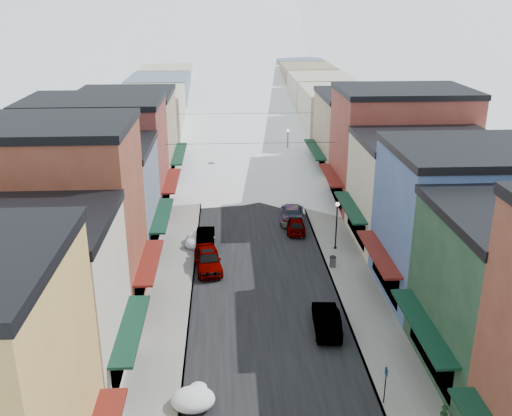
{
  "coord_description": "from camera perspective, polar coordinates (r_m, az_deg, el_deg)",
  "views": [
    {
      "loc": [
        -2.54,
        -13.33,
        19.32
      ],
      "look_at": [
        0.0,
        32.2,
        2.46
      ],
      "focal_mm": 40.0,
      "sensor_mm": 36.0,
      "label": 1
    }
  ],
  "objects": [
    {
      "name": "car_lane_silver",
      "position": [
        69.59,
        -2.81,
        4.82
      ],
      "size": [
        2.28,
        4.76,
        1.57
      ],
      "primitive_type": "imported",
      "rotation": [
        0.0,
        0.0,
        -0.09
      ],
      "color": "#9EA1A6",
      "rests_on": "ground"
    },
    {
      "name": "bldg_r_tan",
      "position": [
        65.91,
        10.78,
        7.17
      ],
      "size": [
        11.3,
        11.2,
        9.5
      ],
      "color": "#9E8467",
      "rests_on": "ground"
    },
    {
      "name": "car_silver_sedan",
      "position": [
        43.24,
        -4.83,
        -5.15
      ],
      "size": [
        2.48,
        4.89,
        1.6
      ],
      "primitive_type": "imported",
      "rotation": [
        0.0,
        0.0,
        0.13
      ],
      "color": "#A1A2A9",
      "rests_on": "ground"
    },
    {
      "name": "sidewalk_left",
      "position": [
        75.92,
        -6.18,
        5.49
      ],
      "size": [
        3.2,
        160.0,
        0.15
      ],
      "primitive_type": "cube",
      "color": "gray",
      "rests_on": "ground"
    },
    {
      "name": "bldg_r_brick_far",
      "position": [
        56.59,
        14.18,
        5.81
      ],
      "size": [
        13.3,
        9.2,
        11.5
      ],
      "color": "maroon",
      "rests_on": "ground"
    },
    {
      "name": "car_silver_wagon",
      "position": [
        65.92,
        -4.6,
        3.9
      ],
      "size": [
        2.25,
        5.44,
        1.57
      ],
      "primitive_type": "imported",
      "rotation": [
        0.0,
        0.0,
        -0.01
      ],
      "color": "#9FA2A7",
      "rests_on": "ground"
    },
    {
      "name": "sidewalk_right",
      "position": [
        76.36,
        3.81,
        5.65
      ],
      "size": [
        3.2,
        160.0,
        0.15
      ],
      "primitive_type": "cube",
      "color": "gray",
      "rests_on": "ground"
    },
    {
      "name": "planter_far",
      "position": [
        30.65,
        18.29,
        -18.81
      ],
      "size": [
        0.45,
        0.45,
        0.69
      ],
      "primitive_type": "imported",
      "rotation": [
        0.0,
        0.0,
        0.19
      ],
      "color": "#234E25",
      "rests_on": "sidewalk_right"
    },
    {
      "name": "curb_right",
      "position": [
        76.19,
        2.64,
        5.64
      ],
      "size": [
        0.1,
        160.0,
        0.15
      ],
      "primitive_type": "cube",
      "color": "slate",
      "rests_on": "ground"
    },
    {
      "name": "snow_pile_near",
      "position": [
        30.27,
        -6.28,
        -18.4
      ],
      "size": [
        2.23,
        2.57,
        0.94
      ],
      "color": "white",
      "rests_on": "ground"
    },
    {
      "name": "snow_pile_far",
      "position": [
        47.0,
        -5.79,
        -3.49
      ],
      "size": [
        2.23,
        2.57,
        0.94
      ],
      "color": "white",
      "rests_on": "ground"
    },
    {
      "name": "distant_blocks",
      "position": [
        97.58,
        -1.69,
        11.25
      ],
      "size": [
        34.0,
        55.0,
        8.0
      ],
      "color": "gray",
      "rests_on": "ground"
    },
    {
      "name": "mountain_ridge",
      "position": [
        291.05,
        -6.91,
        19.18
      ],
      "size": [
        670.0,
        340.0,
        34.0
      ],
      "color": "silver",
      "rests_on": "ground"
    },
    {
      "name": "bldg_r_blue",
      "position": [
        40.3,
        20.02,
        -1.42
      ],
      "size": [
        11.3,
        9.2,
        10.5
      ],
      "color": "#415D94",
      "rests_on": "ground"
    },
    {
      "name": "streetlamp_far",
      "position": [
        70.75,
        3.2,
        6.69
      ],
      "size": [
        0.34,
        0.34,
        4.07
      ],
      "color": "black",
      "rests_on": "sidewalk_right"
    },
    {
      "name": "bldg_l_grayblue",
      "position": [
        46.1,
        -16.37,
        0.7
      ],
      "size": [
        11.3,
        9.2,
        9.0
      ],
      "color": "slate",
      "rests_on": "ground"
    },
    {
      "name": "road",
      "position": [
        75.88,
        -1.17,
        5.54
      ],
      "size": [
        10.0,
        160.0,
        0.01
      ],
      "primitive_type": "cube",
      "color": "black",
      "rests_on": "ground"
    },
    {
      "name": "trash_can",
      "position": [
        43.64,
        7.68,
        -5.33
      ],
      "size": [
        0.5,
        0.5,
        0.85
      ],
      "color": "#55575A",
      "rests_on": "sidewalk_right"
    },
    {
      "name": "overhead_cables",
      "position": [
        62.28,
        -0.79,
        8.13
      ],
      "size": [
        16.4,
        15.04,
        0.04
      ],
      "color": "black",
      "rests_on": "ground"
    },
    {
      "name": "car_dark_hatch",
      "position": [
        47.13,
        -5.08,
        -3.09
      ],
      "size": [
        1.45,
        4.12,
        1.36
      ],
      "primitive_type": "imported",
      "rotation": [
        0.0,
        0.0,
        -0.0
      ],
      "color": "black",
      "rests_on": "ground"
    },
    {
      "name": "bldg_l_brick_far",
      "position": [
        54.42,
        -15.5,
        4.85
      ],
      "size": [
        13.3,
        9.2,
        11.0
      ],
      "color": "maroon",
      "rests_on": "ground"
    },
    {
      "name": "car_gray_suv",
      "position": [
        50.08,
        3.97,
        -1.61
      ],
      "size": [
        1.79,
        4.05,
        1.36
      ],
      "primitive_type": "imported",
      "rotation": [
        0.0,
        0.0,
        3.09
      ],
      "color": "gray",
      "rests_on": "ground"
    },
    {
      "name": "bldg_l_brick_near",
      "position": [
        37.94,
        -20.07,
        -1.13
      ],
      "size": [
        12.3,
        8.2,
        12.5
      ],
      "color": "brown",
      "rests_on": "ground"
    },
    {
      "name": "car_green_sedan",
      "position": [
        35.97,
        7.07,
        -11.02
      ],
      "size": [
        1.8,
        4.43,
        1.43
      ],
      "primitive_type": "imported",
      "rotation": [
        0.0,
        0.0,
        3.07
      ],
      "color": "black",
      "rests_on": "ground"
    },
    {
      "name": "parking_sign",
      "position": [
        30.27,
        12.82,
        -16.6
      ],
      "size": [
        0.09,
        0.29,
        2.14
      ],
      "color": "black",
      "rests_on": "sidewalk_right"
    },
    {
      "name": "bldg_r_cream",
      "position": [
        48.58,
        16.5,
        1.68
      ],
      "size": [
        12.3,
        9.2,
        9.0
      ],
      "color": "beige",
      "rests_on": "ground"
    },
    {
      "name": "curb_left",
      "position": [
        75.86,
        -5.01,
        5.52
      ],
      "size": [
        0.1,
        160.0,
        0.15
      ],
      "primitive_type": "cube",
      "color": "slate",
      "rests_on": "ground"
    },
    {
      "name": "car_lane_white",
      "position": [
        76.9,
        0.44,
        6.4
      ],
      "size": [
        3.34,
        6.32,
        1.7
      ],
      "primitive_type": "imported",
      "rotation": [
        0.0,
        0.0,
        3.05
      ],
      "color": "white",
      "rests_on": "ground"
    },
    {
      "name": "bldg_l_tan",
      "position": [
        63.88,
        -12.8,
        6.84
      ],
      "size": [
        11.3,
        11.2,
        10.0
      ],
      "color": "#9B8765",
      "rests_on": "ground"
    },
    {
      "name": "streetlamp_near",
      "position": [
        46.01,
        8.07,
        -1.15
      ],
      "size": [
        0.33,
        0.33,
        3.97
      ],
      "color": "black",
      "rests_on": "sidewalk_right"
    },
    {
      "name": "snow_pile_mid",
      "position": [
        47.95,
        -5.56,
        -2.94
      ],
      "size": [
        2.39,
        2.67,
        1.01
      ],
      "color": "white",
      "rests_on": "ground"
    },
    {
      "name": "car_black_sedan",
      "position": [
        52.53,
        3.62,
        -0.45
      ],
      "size": [
        2.69,
        5.36,
        1.5
      ],
      "primitive_type": "imported",
      "rotation": [
        0.0,
        0.0,
        3.02
      ],
      "color": "black",
      "rests_on": "ground"
    },
    {
      "name": "bldg_l_cream",
      "position": [
        31.51,
        -22.83,
        -8.98
      ],
      "size": [
        11.3,
        8.2,
        9.5
      ],
      "color": "beige",
      "rests_on": "ground"
    }
  ]
}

